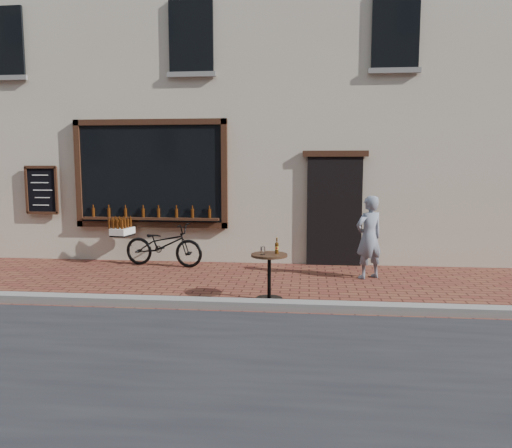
# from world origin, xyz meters

# --- Properties ---
(ground) EXTENTS (90.00, 90.00, 0.00)m
(ground) POSITION_xyz_m (0.00, 0.00, 0.00)
(ground) COLOR #5C271D
(ground) RESTS_ON ground
(kerb) EXTENTS (90.00, 0.25, 0.12)m
(kerb) POSITION_xyz_m (0.00, 0.20, 0.06)
(kerb) COLOR slate
(kerb) RESTS_ON ground
(shop_building) EXTENTS (28.00, 6.20, 10.00)m
(shop_building) POSITION_xyz_m (0.00, 6.50, 5.00)
(shop_building) COLOR beige
(shop_building) RESTS_ON ground
(cargo_bicycle) EXTENTS (2.01, 0.82, 0.93)m
(cargo_bicycle) POSITION_xyz_m (-1.56, 3.00, 0.45)
(cargo_bicycle) COLOR black
(cargo_bicycle) RESTS_ON ground
(bistro_table) EXTENTS (0.55, 0.55, 0.95)m
(bistro_table) POSITION_xyz_m (0.80, 0.70, 0.51)
(bistro_table) COLOR black
(bistro_table) RESTS_ON ground
(pedestrian) EXTENTS (0.65, 0.59, 1.50)m
(pedestrian) POSITION_xyz_m (2.47, 2.33, 0.75)
(pedestrian) COLOR slate
(pedestrian) RESTS_ON ground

